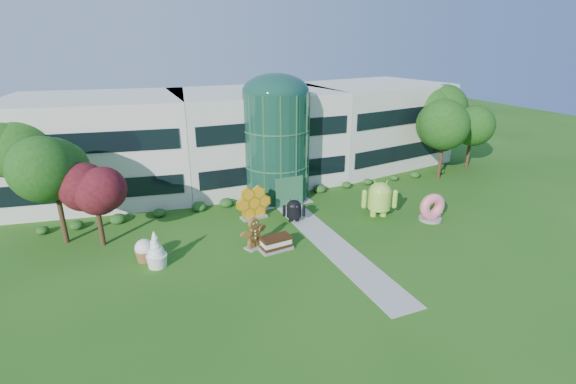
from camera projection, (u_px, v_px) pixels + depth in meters
name	position (u px, v px, depth m)	size (l,w,h in m)	color
ground	(338.00, 250.00, 29.89)	(140.00, 140.00, 0.00)	#215114
building	(255.00, 136.00, 43.81)	(46.00, 15.00, 9.30)	beige
atrium	(276.00, 146.00, 38.55)	(6.00, 6.00, 9.80)	#194738
walkway	(325.00, 238.00, 31.61)	(2.40, 20.00, 0.04)	#9E9E93
tree_red	(97.00, 207.00, 29.64)	(4.00, 4.00, 6.00)	#3F0C14
trees_backdrop	(272.00, 151.00, 39.65)	(52.00, 8.00, 8.40)	#1B4210
android_green	(380.00, 196.00, 35.02)	(3.13, 2.09, 3.55)	#94CB41
android_black	(294.00, 209.00, 34.17)	(1.95, 1.31, 2.22)	black
donut	(432.00, 207.00, 34.43)	(2.30, 1.11, 2.40)	#F95E81
gingerbread	(254.00, 233.00, 29.82)	(2.58, 0.99, 2.38)	brown
ice_cream_sandwich	(276.00, 243.00, 29.78)	(2.34, 1.17, 1.04)	black
honeycomb	(254.00, 204.00, 34.82)	(3.20, 1.14, 2.51)	orange
froyo	(156.00, 249.00, 27.35)	(1.48, 1.48, 2.54)	white
cupcake	(144.00, 250.00, 28.23)	(1.33, 1.33, 1.60)	white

